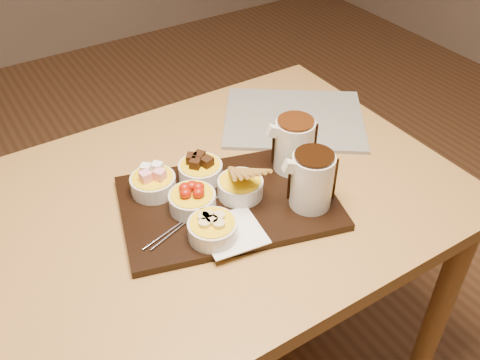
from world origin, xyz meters
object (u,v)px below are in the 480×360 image
serving_board (228,203)px  bowl_strawberries (192,201)px  pitcher_dark_chocolate (312,181)px  newspaper (294,119)px  dining_table (195,234)px  pitcher_milk_chocolate (294,145)px

serving_board → bowl_strawberries: bowl_strawberries is taller
pitcher_dark_chocolate → newspaper: 0.36m
dining_table → pitcher_dark_chocolate: 0.31m
serving_board → bowl_strawberries: size_ratio=4.60×
newspaper → serving_board: bearing=-113.0°
serving_board → dining_table: bearing=154.5°
dining_table → bowl_strawberries: size_ratio=12.00×
bowl_strawberries → pitcher_milk_chocolate: pitcher_milk_chocolate is taller
bowl_strawberries → dining_table: bearing=64.2°
pitcher_dark_chocolate → bowl_strawberries: bearing=167.3°
bowl_strawberries → pitcher_dark_chocolate: bearing=-28.6°
pitcher_milk_chocolate → bowl_strawberries: bearing=-163.6°
dining_table → serving_board: 0.13m
serving_board → pitcher_dark_chocolate: 0.19m
bowl_strawberries → newspaper: (0.41, 0.18, -0.03)m
dining_table → newspaper: newspaper is taller
serving_board → pitcher_dark_chocolate: pitcher_dark_chocolate is taller
serving_board → pitcher_milk_chocolate: bearing=21.8°
dining_table → newspaper: (0.39, 0.15, 0.10)m
pitcher_milk_chocolate → newspaper: size_ratio=0.33×
serving_board → pitcher_milk_chocolate: (0.19, 0.02, 0.07)m
newspaper → pitcher_dark_chocolate: bearing=-86.0°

